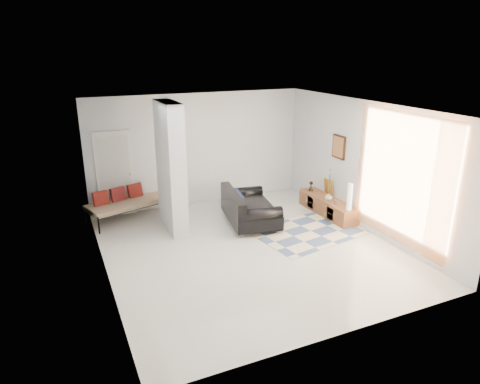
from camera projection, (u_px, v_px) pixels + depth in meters
name	position (u px, v px, depth m)	size (l,w,h in m)	color
floor	(249.00, 248.00, 8.61)	(6.00, 6.00, 0.00)	silver
ceiling	(250.00, 108.00, 7.71)	(6.00, 6.00, 0.00)	white
wall_back	(199.00, 150.00, 10.75)	(6.00, 6.00, 0.00)	silver
wall_front	(348.00, 245.00, 5.57)	(6.00, 6.00, 0.00)	silver
wall_left	(100.00, 202.00, 7.10)	(6.00, 6.00, 0.00)	silver
wall_right	(364.00, 166.00, 9.23)	(6.00, 6.00, 0.00)	silver
partition_column	(171.00, 168.00, 9.12)	(0.35, 1.20, 2.80)	silver
hallway_door	(115.00, 174.00, 10.03)	(0.85, 0.06, 2.04)	white
curtain	(401.00, 179.00, 8.18)	(2.55, 2.55, 0.00)	#F88F41
wall_art	(339.00, 147.00, 9.91)	(0.04, 0.45, 0.55)	#341C0E
media_console	(328.00, 206.00, 10.30)	(0.45, 1.86, 0.80)	brown
loveseat	(248.00, 209.00, 9.75)	(1.29, 1.88, 0.76)	silver
daybed	(127.00, 202.00, 9.99)	(2.01, 1.31, 0.77)	black
area_rug	(311.00, 231.00, 9.40)	(2.42, 1.62, 0.01)	beige
cylinder_lamp	(350.00, 197.00, 9.43)	(0.11, 0.11, 0.61)	white
bronze_figurine	(311.00, 186.00, 10.76)	(0.12, 0.12, 0.24)	black
vase	(329.00, 196.00, 10.11)	(0.18, 0.18, 0.19)	silver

